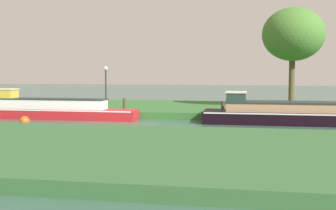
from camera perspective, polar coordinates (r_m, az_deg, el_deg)
The scene contains 10 objects.
ground_plane at distance 24.53m, azimuth -6.95°, elevation -2.22°, with size 120.00×120.00×0.00m, color #375C4E.
riverbank_far at distance 31.21m, azimuth -3.04°, elevation -0.39°, with size 72.00×10.00×0.40m, color #34692F.
riverbank_near at distance 16.25m, azimuth -16.70°, elevation -5.09°, with size 72.00×10.00×0.40m, color #325F32.
black_barge at distance 24.59m, azimuth 15.34°, elevation -1.04°, with size 9.41×2.26×1.67m.
red_narrowboat at distance 27.10m, azimuth -14.54°, elevation -0.53°, with size 9.78×1.52×1.73m.
willow_tree_left at distance 30.36m, azimuth 15.49°, elevation 8.52°, with size 3.96×4.17×6.41m.
lamp_post at distance 28.33m, azimuth -7.83°, elevation 2.90°, with size 0.24×0.24×2.65m.
mooring_post_near at distance 26.14m, azimuth 6.91°, elevation -0.22°, with size 0.19×0.19×0.63m, color #4F2F2C.
mooring_post_far at distance 27.17m, azimuth -5.53°, elevation 0.07°, with size 0.16×0.16×0.74m, color #463326.
channel_buoy at distance 24.06m, azimuth -17.60°, elevation -1.94°, with size 0.49×0.49×0.49m, color #E55919.
Camera 1 is at (7.44, -23.20, 2.85)m, focal length 48.46 mm.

